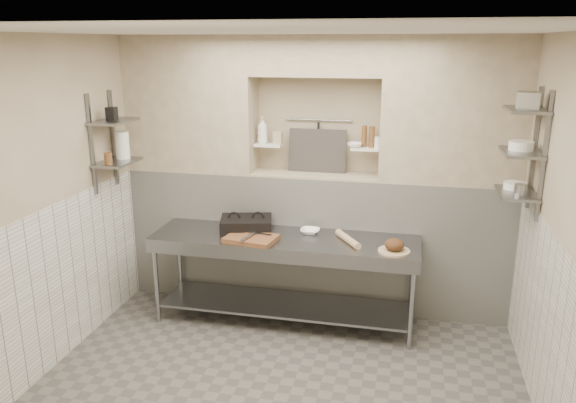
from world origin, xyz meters
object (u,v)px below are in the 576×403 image
(bottle_soap, at_px, (262,130))
(jug_left, at_px, (122,145))
(cutting_board, at_px, (251,238))
(rolling_pin, at_px, (348,239))
(bread_loaf, at_px, (394,245))
(panini_press, at_px, (246,224))
(prep_table, at_px, (284,262))
(bowl_alcove, at_px, (355,145))
(mixing_bowl, at_px, (310,231))

(bottle_soap, xyz_separation_m, jug_left, (-1.28, -0.58, -0.10))
(cutting_board, bearing_deg, bottle_soap, 95.40)
(cutting_board, relative_size, rolling_pin, 1.10)
(cutting_board, bearing_deg, bread_loaf, -0.33)
(panini_press, relative_size, bread_loaf, 3.26)
(rolling_pin, bearing_deg, jug_left, -179.76)
(panini_press, xyz_separation_m, bottle_soap, (0.06, 0.46, 0.88))
(bottle_soap, bearing_deg, bread_loaf, -27.26)
(rolling_pin, height_order, bottle_soap, bottle_soap)
(bread_loaf, distance_m, bottle_soap, 1.82)
(prep_table, distance_m, bread_loaf, 1.12)
(rolling_pin, bearing_deg, bottle_soap, 149.71)
(bottle_soap, bearing_deg, bowl_alcove, -1.29)
(mixing_bowl, distance_m, rolling_pin, 0.43)
(cutting_board, height_order, bread_loaf, bread_loaf)
(panini_press, xyz_separation_m, bread_loaf, (1.47, -0.27, 0.00))
(cutting_board, xyz_separation_m, mixing_bowl, (0.51, 0.33, 0.00))
(panini_press, height_order, bread_loaf, panini_press)
(rolling_pin, relative_size, bowl_alcove, 2.92)
(bowl_alcove, bearing_deg, cutting_board, -141.80)
(bread_loaf, xyz_separation_m, bowl_alcove, (-0.46, 0.71, 0.77))
(mixing_bowl, bearing_deg, cutting_board, -147.51)
(panini_press, height_order, jug_left, jug_left)
(prep_table, distance_m, bottle_soap, 1.38)
(panini_press, xyz_separation_m, rolling_pin, (1.03, -0.11, -0.04))
(rolling_pin, xyz_separation_m, bowl_alcove, (-0.02, 0.55, 0.80))
(bottle_soap, height_order, bowl_alcove, bottle_soap)
(mixing_bowl, xyz_separation_m, bottle_soap, (-0.58, 0.39, 0.93))
(panini_press, relative_size, bowl_alcove, 3.92)
(panini_press, relative_size, bottle_soap, 2.09)
(panini_press, distance_m, bowl_alcove, 1.34)
(bottle_soap, bearing_deg, jug_left, -155.61)
(prep_table, xyz_separation_m, panini_press, (-0.41, 0.11, 0.33))
(prep_table, bearing_deg, jug_left, -179.68)
(rolling_pin, xyz_separation_m, jug_left, (-2.26, -0.01, 0.81))
(panini_press, height_order, cutting_board, panini_press)
(jug_left, bearing_deg, rolling_pin, 0.24)
(prep_table, distance_m, panini_press, 0.54)
(rolling_pin, height_order, jug_left, jug_left)
(bread_loaf, bearing_deg, bowl_alcove, 122.91)
(cutting_board, bearing_deg, panini_press, 115.40)
(cutting_board, distance_m, bread_loaf, 1.35)
(panini_press, height_order, bottle_soap, bottle_soap)
(panini_press, xyz_separation_m, bowl_alcove, (1.01, 0.44, 0.77))
(rolling_pin, distance_m, bottle_soap, 1.46)
(mixing_bowl, bearing_deg, rolling_pin, -24.08)
(bread_loaf, height_order, bottle_soap, bottle_soap)
(panini_press, bearing_deg, rolling_pin, -20.40)
(cutting_board, relative_size, bottle_soap, 1.71)
(prep_table, height_order, panini_press, panini_press)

